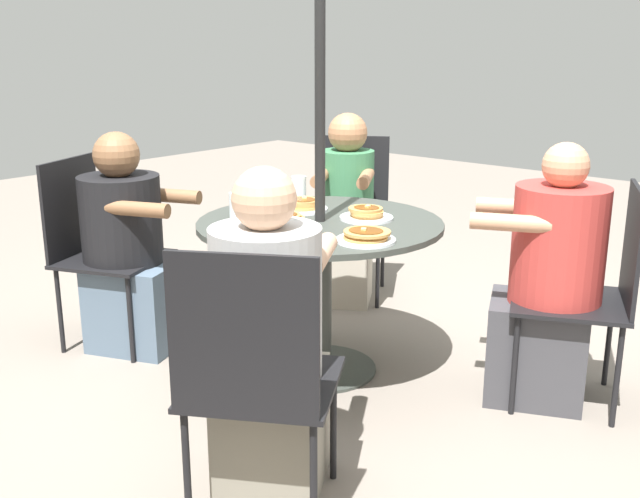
{
  "coord_description": "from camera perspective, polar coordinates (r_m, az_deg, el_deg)",
  "views": [
    {
      "loc": [
        -2.15,
        2.51,
        1.53
      ],
      "look_at": [
        0.0,
        0.0,
        0.6
      ],
      "focal_mm": 42.0,
      "sensor_mm": 36.0,
      "label": 1
    }
  ],
  "objects": [
    {
      "name": "ground_plane",
      "position": [
        3.64,
        0.0,
        -9.16
      ],
      "size": [
        12.0,
        12.0,
        0.0
      ],
      "primitive_type": "plane",
      "color": "gray"
    },
    {
      "name": "patio_table",
      "position": [
        3.44,
        0.0,
        -0.25
      ],
      "size": [
        1.12,
        1.12,
        0.73
      ],
      "color": "#383D38",
      "rests_on": "ground"
    },
    {
      "name": "umbrella_pole",
      "position": [
        3.33,
        0.0,
        8.67
      ],
      "size": [
        0.05,
        0.05,
        2.25
      ],
      "primitive_type": "cylinder",
      "color": "black",
      "rests_on": "ground"
    },
    {
      "name": "patio_chair_north",
      "position": [
        2.35,
        -4.97,
        -9.3
      ],
      "size": [
        0.65,
        0.65,
        0.96
      ],
      "rotation": [
        0.0,
        0.0,
        -2.6
      ],
      "color": "black",
      "rests_on": "ground"
    },
    {
      "name": "diner_north",
      "position": [
        2.52,
        -3.89,
        -7.87
      ],
      "size": [
        0.55,
        0.6,
        1.16
      ],
      "rotation": [
        0.0,
        0.0,
        -2.6
      ],
      "color": "gray",
      "rests_on": "ground"
    },
    {
      "name": "patio_chair_east",
      "position": [
        3.34,
        20.24,
        -2.53
      ],
      "size": [
        0.63,
        0.63,
        0.96
      ],
      "rotation": [
        0.0,
        0.0,
        -1.14
      ],
      "color": "black",
      "rests_on": "ground"
    },
    {
      "name": "diner_east",
      "position": [
        3.34,
        16.95,
        -2.84
      ],
      "size": [
        0.61,
        0.55,
        1.13
      ],
      "rotation": [
        0.0,
        0.0,
        -1.14
      ],
      "color": "#3D3D42",
      "rests_on": "ground"
    },
    {
      "name": "patio_chair_south",
      "position": [
        4.6,
        2.3,
        3.27
      ],
      "size": [
        0.65,
        0.65,
        0.96
      ],
      "rotation": [
        0.0,
        0.0,
        0.55
      ],
      "color": "black",
      "rests_on": "ground"
    },
    {
      "name": "diner_south",
      "position": [
        4.43,
        2.02,
        2.6
      ],
      "size": [
        0.52,
        0.57,
        1.13
      ],
      "rotation": [
        0.0,
        0.0,
        0.55
      ],
      "color": "beige",
      "rests_on": "ground"
    },
    {
      "name": "patio_chair_west",
      "position": [
        3.97,
        -16.75,
        0.58
      ],
      "size": [
        0.62,
        0.62,
        0.96
      ],
      "rotation": [
        0.0,
        0.0,
        -4.31
      ],
      "color": "black",
      "rests_on": "ground"
    },
    {
      "name": "diner_west",
      "position": [
        3.88,
        -14.35,
        -0.35
      ],
      "size": [
        0.62,
        0.55,
        1.1
      ],
      "rotation": [
        0.0,
        0.0,
        -4.31
      ],
      "color": "slate",
      "rests_on": "ground"
    },
    {
      "name": "pancake_plate_a",
      "position": [
        3.43,
        3.56,
        2.65
      ],
      "size": [
        0.25,
        0.25,
        0.07
      ],
      "color": "white",
      "rests_on": "patio_table"
    },
    {
      "name": "pancake_plate_b",
      "position": [
        3.26,
        -2.85,
        2.07
      ],
      "size": [
        0.25,
        0.25,
        0.08
      ],
      "color": "white",
      "rests_on": "patio_table"
    },
    {
      "name": "pancake_plate_c",
      "position": [
        3.05,
        3.53,
        0.96
      ],
      "size": [
        0.25,
        0.25,
        0.06
      ],
      "color": "white",
      "rests_on": "patio_table"
    },
    {
      "name": "pancake_plate_d",
      "position": [
        3.61,
        -1.37,
        3.33
      ],
      "size": [
        0.25,
        0.25,
        0.06
      ],
      "color": "white",
      "rests_on": "patio_table"
    },
    {
      "name": "syrup_bottle",
      "position": [
        3.52,
        -3.9,
        3.45
      ],
      "size": [
        0.09,
        0.07,
        0.13
      ],
      "color": "brown",
      "rests_on": "patio_table"
    },
    {
      "name": "coffee_cup",
      "position": [
        3.03,
        -2.63,
        1.44
      ],
      "size": [
        0.09,
        0.09,
        0.1
      ],
      "color": "white",
      "rests_on": "patio_table"
    },
    {
      "name": "drinking_glass_a",
      "position": [
        3.46,
        -6.29,
        3.31
      ],
      "size": [
        0.08,
        0.08,
        0.12
      ],
      "primitive_type": "cylinder",
      "color": "silver",
      "rests_on": "patio_table"
    },
    {
      "name": "drinking_glass_b",
      "position": [
        3.79,
        -1.63,
        4.57
      ],
      "size": [
        0.07,
        0.07,
        0.13
      ],
      "primitive_type": "cylinder",
      "color": "silver",
      "rests_on": "patio_table"
    }
  ]
}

